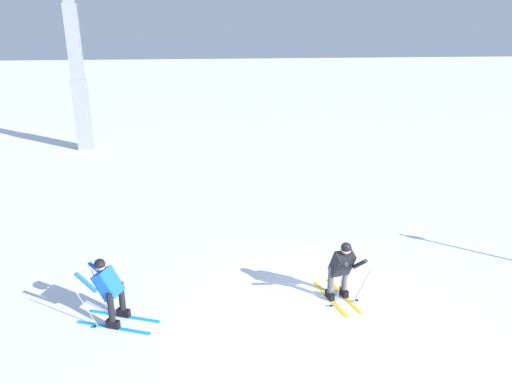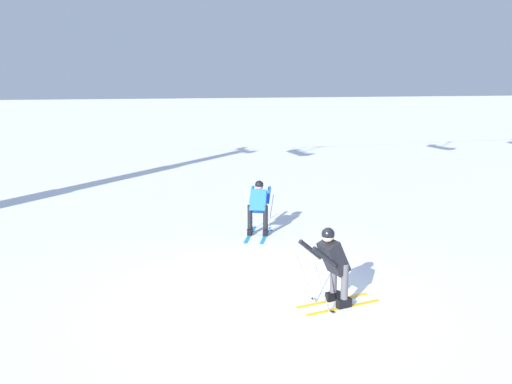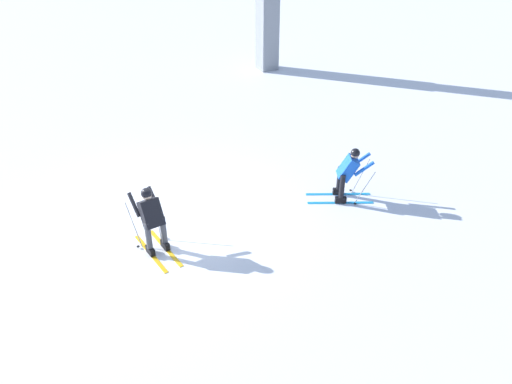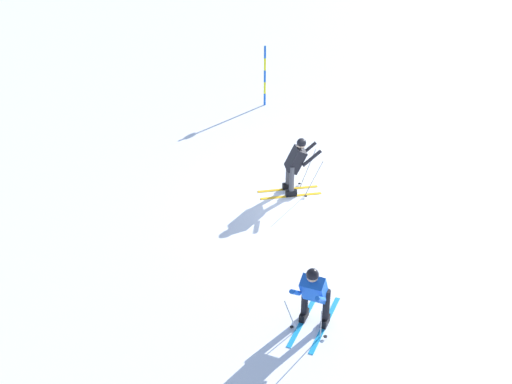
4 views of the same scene
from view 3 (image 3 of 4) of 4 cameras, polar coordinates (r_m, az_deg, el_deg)
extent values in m
plane|color=white|center=(12.63, -9.21, -2.82)|extent=(260.00, 260.00, 0.00)
cube|color=yellow|center=(11.57, -11.54, -6.68)|extent=(1.55, 0.31, 0.01)
cube|color=black|center=(11.52, -11.58, -6.34)|extent=(0.29, 0.15, 0.16)
cylinder|color=#4C4C51|center=(11.28, -11.80, -4.71)|extent=(0.13, 0.13, 0.65)
cube|color=yellow|center=(11.67, -9.95, -6.10)|extent=(1.55, 0.31, 0.01)
cube|color=black|center=(11.62, -9.99, -5.76)|extent=(0.29, 0.15, 0.16)
cylinder|color=#4C4C51|center=(11.38, -10.18, -4.13)|extent=(0.13, 0.13, 0.65)
cube|color=black|center=(11.19, -11.49, -2.32)|extent=(0.55, 0.49, 0.66)
sphere|color=beige|center=(11.08, -11.98, -0.29)|extent=(0.22, 0.22, 0.22)
sphere|color=black|center=(11.06, -12.00, -0.13)|extent=(0.23, 0.23, 0.23)
cylinder|color=black|center=(11.33, -13.32, -1.39)|extent=(0.50, 0.15, 0.43)
cylinder|color=gray|center=(11.68, -13.24, -3.84)|extent=(0.45, 0.20, 1.12)
cylinder|color=black|center=(11.76, -12.88, -5.88)|extent=(0.07, 0.07, 0.01)
cylinder|color=black|center=(11.47, -11.22, -0.69)|extent=(0.50, 0.15, 0.43)
cylinder|color=gray|center=(11.84, -10.80, -2.99)|extent=(0.47, 0.07, 1.12)
cylinder|color=black|center=(11.94, -10.06, -4.87)|extent=(0.07, 0.07, 0.01)
cube|color=gray|center=(22.14, 1.27, 17.89)|extent=(0.74, 0.74, 3.61)
cube|color=#198CCC|center=(13.53, 9.03, -0.23)|extent=(0.80, 1.53, 0.01)
cube|color=black|center=(13.48, 9.06, 0.08)|extent=(0.22, 0.30, 0.16)
cylinder|color=black|center=(13.28, 9.20, 1.55)|extent=(0.13, 0.13, 0.63)
cube|color=#198CCC|center=(13.18, 9.30, -1.18)|extent=(0.80, 1.53, 0.01)
cube|color=black|center=(13.14, 9.33, -0.86)|extent=(0.22, 0.30, 0.16)
cylinder|color=black|center=(12.93, 9.48, 0.62)|extent=(0.13, 0.13, 0.63)
cube|color=blue|center=(12.94, 10.11, 2.62)|extent=(0.60, 0.64, 0.64)
sphere|color=tan|center=(12.79, 10.89, 4.11)|extent=(0.21, 0.21, 0.21)
sphere|color=black|center=(12.77, 10.91, 4.25)|extent=(0.23, 0.23, 0.23)
cylinder|color=blue|center=(13.16, 11.48, 3.50)|extent=(0.28, 0.47, 0.42)
cylinder|color=gray|center=(13.47, 11.33, 1.45)|extent=(0.11, 0.47, 1.08)
cylinder|color=black|center=(13.66, 10.41, 0.20)|extent=(0.07, 0.07, 0.01)
cylinder|color=blue|center=(12.76, 11.86, 2.53)|extent=(0.28, 0.47, 0.42)
cylinder|color=gray|center=(13.01, 11.76, 0.22)|extent=(0.32, 0.38, 1.08)
cylinder|color=black|center=(13.13, 10.88, -1.27)|extent=(0.07, 0.07, 0.01)
camera|label=1|loc=(18.40, -9.59, 26.65)|focal=31.72mm
camera|label=2|loc=(14.95, -51.11, 8.07)|focal=37.90mm
camera|label=4|loc=(17.62, 44.14, 27.50)|focal=44.90mm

